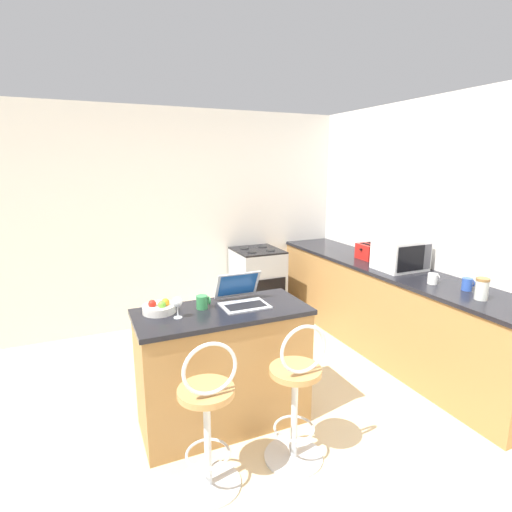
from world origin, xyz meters
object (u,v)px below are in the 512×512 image
Objects in this scene: toaster at (369,251)px; storage_jar at (482,289)px; bar_stool_near at (208,420)px; laptop at (242,296)px; microwave at (401,254)px; mug_green at (202,302)px; wine_glass_tall at (177,303)px; stove_range at (257,285)px; bar_stool_far at (296,397)px; mug_blue at (467,284)px; mug_white at (433,279)px; fruit_bowl at (159,308)px.

toaster reaches higher than storage_jar.
bar_stool_near is at bearing 179.44° from storage_jar.
laptop is 0.74× the size of microwave.
mug_green is 0.68× the size of wine_glass_tall.
microwave is at bearing 9.63° from wine_glass_tall.
mug_green is at bearing -172.37° from microwave.
storage_jar is (0.83, -2.43, 0.55)m from stove_range.
mug_blue is (1.73, 0.19, 0.51)m from bar_stool_far.
toaster is 2.30× the size of mug_blue.
mug_blue is at bearing -67.00° from stove_range.
storage_jar is at bearing -20.81° from laptop.
microwave is at bearing 9.45° from laptop.
mug_green is 0.99× the size of mug_white.
mug_blue is 0.45× the size of fruit_bowl.
storage_jar is at bearing -117.10° from mug_blue.
mug_blue is 1.02× the size of mug_white.
mug_green is at bearing 28.21° from wine_glass_tall.
toaster is 1.03× the size of fruit_bowl.
laptop reaches higher than mug_white.
stove_range is (1.39, 2.41, -0.01)m from bar_stool_near.
toaster is at bearing 39.73° from bar_stool_far.
bar_stool_far is 0.93m from mug_green.
microwave is 1.91× the size of toaster.
mug_white is at bearing -6.47° from laptop.
mug_blue reaches higher than bar_stool_far.
laptop is 2.28× the size of wine_glass_tall.
bar_stool_far is 1.75m from mug_white.
bar_stool_far is 0.83m from laptop.
laptop reaches higher than wine_glass_tall.
bar_stool_near is 6.68× the size of wine_glass_tall.
wine_glass_tall is (-0.51, -0.09, 0.05)m from laptop.
storage_jar is (-0.10, -1.46, 0.00)m from toaster.
stove_range is at bearing 59.95° from bar_stool_near.
wine_glass_tall is at bearing 165.78° from storage_jar.
storage_jar is at bearing -17.13° from fruit_bowl.
mug_green reaches higher than bar_stool_far.
fruit_bowl is at bearing 172.23° from mug_green.
laptop reaches higher than stove_range.
mug_green is 2.16m from storage_jar.
wine_glass_tall is at bearing -57.63° from fruit_bowl.
stove_range is 2.41m from wine_glass_tall.
toaster is (2.33, 1.44, 0.54)m from bar_stool_near.
wine_glass_tall is at bearing -170.37° from microwave.
laptop is at bearing 53.42° from bar_stool_near.
laptop is 1.86m from microwave.
mug_green is 2.21m from mug_blue.
microwave is at bearing 84.90° from storage_jar.
laptop is at bearing 166.26° from mug_blue.
bar_stool_near is 2.32m from mug_white.
bar_stool_near is 2.92× the size of laptop.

